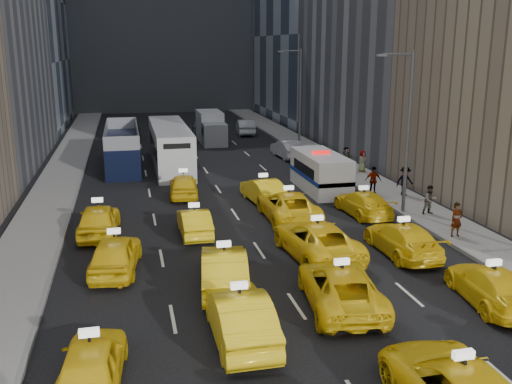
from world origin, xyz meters
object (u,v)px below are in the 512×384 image
(double_decker, at_px, (122,147))
(box_truck, at_px, (211,128))
(nypd_van, at_px, (321,173))
(pedestrian_0, at_px, (457,220))
(city_bus, at_px, (170,146))

(double_decker, relative_size, box_truck, 1.66)
(double_decker, height_order, box_truck, double_decker)
(double_decker, distance_m, box_truck, 13.04)
(nypd_van, distance_m, pedestrian_0, 11.26)
(city_bus, bearing_deg, nypd_van, -55.25)
(double_decker, xyz_separation_m, pedestrian_0, (15.87, -21.45, -0.56))
(nypd_van, bearing_deg, city_bus, 130.63)
(nypd_van, distance_m, box_truck, 21.00)
(city_bus, bearing_deg, double_decker, 160.11)
(city_bus, height_order, box_truck, city_bus)
(double_decker, xyz_separation_m, box_truck, (8.46, 9.92, -0.11))
(city_bus, bearing_deg, box_truck, 58.26)
(city_bus, height_order, pedestrian_0, city_bus)
(nypd_van, bearing_deg, pedestrian_0, -74.81)
(city_bus, xyz_separation_m, box_truck, (4.82, 10.72, -0.16))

